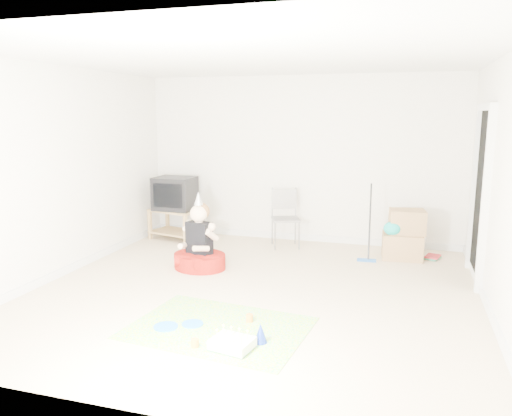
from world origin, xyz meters
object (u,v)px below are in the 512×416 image
(crt_tv, at_px, (175,193))
(cardboard_boxes, at_px, (404,235))
(tv_stand, at_px, (176,222))
(birthday_cake, at_px, (232,344))
(folding_chair, at_px, (286,219))
(seated_woman, at_px, (200,252))

(crt_tv, xyz_separation_m, cardboard_boxes, (3.55, -0.08, -0.42))
(cardboard_boxes, bearing_deg, tv_stand, 178.76)
(tv_stand, relative_size, birthday_cake, 2.27)
(crt_tv, distance_m, cardboard_boxes, 3.58)
(birthday_cake, bearing_deg, cardboard_boxes, 67.41)
(tv_stand, xyz_separation_m, crt_tv, (0.00, 0.00, 0.47))
(cardboard_boxes, bearing_deg, birthday_cake, -112.59)
(folding_chair, height_order, birthday_cake, folding_chair)
(crt_tv, bearing_deg, birthday_cake, -56.43)
(crt_tv, bearing_deg, folding_chair, 2.28)
(crt_tv, relative_size, birthday_cake, 1.57)
(seated_woman, relative_size, birthday_cake, 2.63)
(folding_chair, height_order, seated_woman, seated_woman)
(seated_woman, bearing_deg, folding_chair, 58.74)
(crt_tv, distance_m, seated_woman, 1.74)
(crt_tv, height_order, cardboard_boxes, crt_tv)
(cardboard_boxes, xyz_separation_m, seated_woman, (-2.57, -1.26, -0.11))
(folding_chair, xyz_separation_m, birthday_cake, (0.35, -3.44, -0.39))
(crt_tv, xyz_separation_m, birthday_cake, (2.17, -3.40, -0.71))
(cardboard_boxes, relative_size, birthday_cake, 1.78)
(folding_chair, bearing_deg, cardboard_boxes, -3.89)
(crt_tv, bearing_deg, tv_stand, -89.00)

